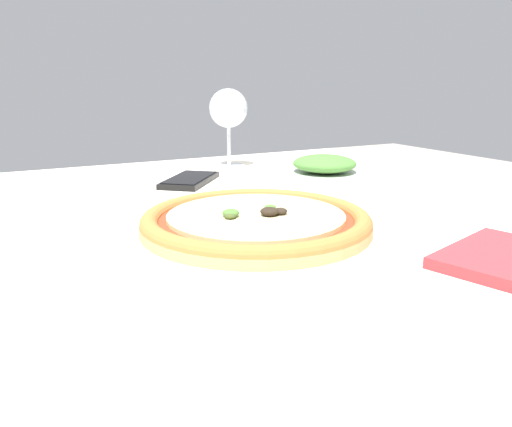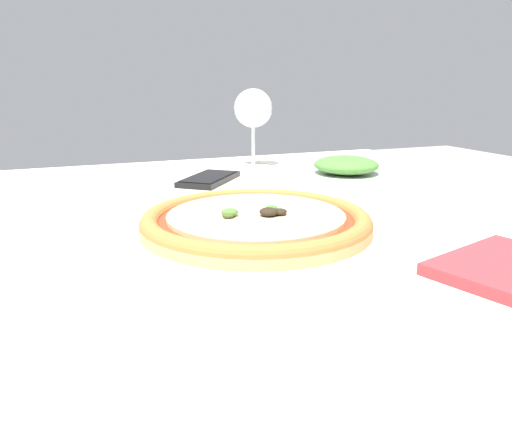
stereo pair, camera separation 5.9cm
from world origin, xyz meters
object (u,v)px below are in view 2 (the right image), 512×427
Objects in this scene: pizza_plate at (256,224)px; cell_phone at (209,179)px; wine_glass_far_left at (253,110)px; side_plate at (346,170)px; dining_table at (188,280)px.

cell_phone is (0.04, 0.35, -0.01)m from pizza_plate.
side_plate is at bearing -59.85° from wine_glass_far_left.
side_plate reaches higher than dining_table.
side_plate reaches higher than pizza_plate.
pizza_plate is 1.48× the size of side_plate.
dining_table is 0.29m from cell_phone.
side_plate reaches higher than cell_phone.
cell_phone is 0.73× the size of side_plate.
cell_phone is at bearing 82.86° from pizza_plate.
dining_table is at bearing -152.47° from side_plate.
pizza_plate is at bearing -55.93° from dining_table.
dining_table is 8.21× the size of cell_phone.
wine_glass_far_left is 0.79× the size of side_plate.
dining_table is 6.04× the size of side_plate.
side_plate is at bearing 27.53° from dining_table.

